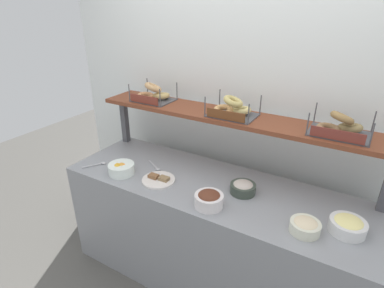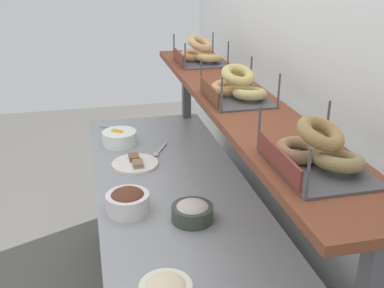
% 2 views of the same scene
% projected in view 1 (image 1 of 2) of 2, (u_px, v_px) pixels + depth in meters
% --- Properties ---
extents(ground_plane, '(8.00, 8.00, 0.00)m').
position_uv_depth(ground_plane, '(209.00, 275.00, 2.47)').
color(ground_plane, '#595651').
extents(back_wall, '(3.34, 0.06, 2.40)m').
position_uv_depth(back_wall, '(245.00, 114.00, 2.40)').
color(back_wall, white).
rests_on(back_wall, ground_plane).
extents(deli_counter, '(2.14, 0.70, 0.85)m').
position_uv_depth(deli_counter, '(210.00, 233.00, 2.29)').
color(deli_counter, gray).
rests_on(deli_counter, ground_plane).
extents(shelf_riser_left, '(0.05, 0.05, 0.40)m').
position_uv_depth(shelf_riser_left, '(125.00, 120.00, 2.70)').
color(shelf_riser_left, '#4C4C51').
rests_on(shelf_riser_left, deli_counter).
extents(upper_shelf, '(2.10, 0.32, 0.03)m').
position_uv_depth(upper_shelf, '(231.00, 117.00, 2.15)').
color(upper_shelf, brown).
rests_on(upper_shelf, shelf_riser_left).
extents(bowl_chocolate_spread, '(0.18, 0.18, 0.10)m').
position_uv_depth(bowl_chocolate_spread, '(209.00, 199.00, 1.88)').
color(bowl_chocolate_spread, white).
rests_on(bowl_chocolate_spread, deli_counter).
extents(bowl_potato_salad, '(0.16, 0.16, 0.08)m').
position_uv_depth(bowl_potato_salad, '(305.00, 226.00, 1.67)').
color(bowl_potato_salad, silver).
rests_on(bowl_potato_salad, deli_counter).
extents(bowl_fruit_salad, '(0.19, 0.19, 0.09)m').
position_uv_depth(bowl_fruit_salad, '(121.00, 169.00, 2.24)').
color(bowl_fruit_salad, white).
rests_on(bowl_fruit_salad, deli_counter).
extents(bowl_egg_salad, '(0.19, 0.19, 0.09)m').
position_uv_depth(bowl_egg_salad, '(348.00, 225.00, 1.67)').
color(bowl_egg_salad, silver).
rests_on(bowl_egg_salad, deli_counter).
extents(bowl_tuna_salad, '(0.17, 0.17, 0.08)m').
position_uv_depth(bowl_tuna_salad, '(243.00, 187.00, 2.01)').
color(bowl_tuna_salad, '#394339').
rests_on(bowl_tuna_salad, deli_counter).
extents(serving_plate_white, '(0.23, 0.23, 0.04)m').
position_uv_depth(serving_plate_white, '(159.00, 180.00, 2.16)').
color(serving_plate_white, white).
rests_on(serving_plate_white, deli_counter).
extents(serving_spoon_near_plate, '(0.17, 0.10, 0.01)m').
position_uv_depth(serving_spoon_near_plate, '(156.00, 167.00, 2.33)').
color(serving_spoon_near_plate, '#B7B7BC').
rests_on(serving_spoon_near_plate, deli_counter).
extents(serving_spoon_by_edge, '(0.11, 0.15, 0.01)m').
position_uv_depth(serving_spoon_by_edge, '(98.00, 164.00, 2.37)').
color(serving_spoon_by_edge, '#B7B7BC').
rests_on(serving_spoon_by_edge, deli_counter).
extents(bagel_basket_sesame, '(0.31, 0.26, 0.15)m').
position_uv_depth(bagel_basket_sesame, '(153.00, 95.00, 2.43)').
color(bagel_basket_sesame, '#4C4C51').
rests_on(bagel_basket_sesame, upper_shelf).
extents(bagel_basket_plain, '(0.32, 0.26, 0.14)m').
position_uv_depth(bagel_basket_plain, '(232.00, 109.00, 2.11)').
color(bagel_basket_plain, '#4C4C51').
rests_on(bagel_basket_plain, upper_shelf).
extents(bagel_basket_everything, '(0.34, 0.26, 0.15)m').
position_uv_depth(bagel_basket_everything, '(340.00, 127.00, 1.80)').
color(bagel_basket_everything, '#4C4C51').
rests_on(bagel_basket_everything, upper_shelf).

